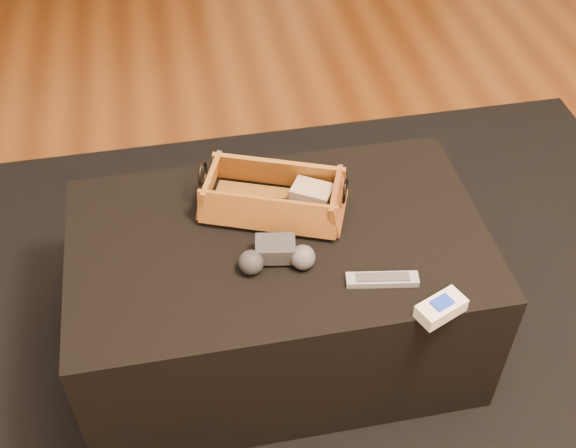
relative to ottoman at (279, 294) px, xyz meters
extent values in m
cube|color=brown|center=(-0.13, 0.01, -0.23)|extent=(5.00, 5.50, 0.01)
cube|color=black|center=(0.00, -0.05, -0.22)|extent=(2.60, 2.00, 0.01)
cube|color=black|center=(0.00, 0.00, 0.00)|extent=(1.00, 0.60, 0.42)
cube|color=black|center=(-0.02, 0.09, 0.23)|extent=(0.19, 0.09, 0.02)
cube|color=tan|center=(0.10, 0.09, 0.25)|extent=(0.12, 0.11, 0.05)
cube|color=brown|center=(0.01, 0.10, 0.22)|extent=(0.34, 0.24, 0.01)
cube|color=#A36124|center=(0.03, 0.17, 0.27)|extent=(0.32, 0.15, 0.09)
cube|color=#A56125|center=(-0.02, 0.02, 0.27)|extent=(0.32, 0.15, 0.09)
cube|color=#A45925|center=(0.15, 0.04, 0.27)|extent=(0.09, 0.17, 0.09)
cube|color=#B26C28|center=(-0.14, 0.15, 0.27)|extent=(0.09, 0.17, 0.09)
torus|color=black|center=(0.17, 0.03, 0.30)|extent=(0.03, 0.06, 0.06)
torus|color=black|center=(-0.16, 0.16, 0.30)|extent=(0.03, 0.06, 0.06)
cube|color=#2D2D2F|center=(-0.02, -0.06, 0.24)|extent=(0.10, 0.08, 0.04)
sphere|color=#272729|center=(-0.08, -0.09, 0.24)|extent=(0.06, 0.06, 0.06)
sphere|color=#444448|center=(0.04, -0.10, 0.24)|extent=(0.06, 0.06, 0.06)
cube|color=#9B9DA2|center=(0.20, -0.18, 0.22)|extent=(0.17, 0.06, 0.02)
cube|color=#3C3C3F|center=(0.20, -0.18, 0.23)|extent=(0.12, 0.04, 0.00)
cube|color=white|center=(0.30, -0.29, 0.23)|extent=(0.12, 0.09, 0.03)
cube|color=blue|center=(0.30, -0.29, 0.25)|extent=(0.05, 0.05, 0.01)
camera|label=1|loc=(-0.20, -1.18, 1.44)|focal=45.00mm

